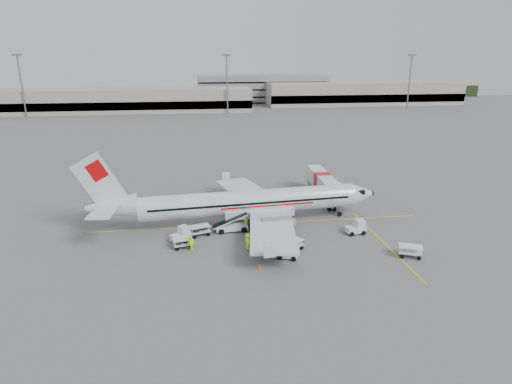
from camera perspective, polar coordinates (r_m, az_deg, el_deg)
The scene contains 27 objects.
ground at distance 57.03m, azimuth 0.28°, elevation -4.24°, with size 360.00×360.00×0.00m, color #56595B.
stripe_lead at distance 57.02m, azimuth 0.28°, elevation -4.24°, with size 44.00×0.20×0.01m, color yellow.
stripe_cross at distance 53.74m, azimuth 16.60°, elevation -6.43°, with size 0.20×20.00×0.01m, color yellow.
terminal_west at distance 185.99m, azimuth -18.37°, elevation 11.53°, with size 110.00×22.00×9.00m, color gray, non-canonical shape.
terminal_east at distance 212.74m, azimuth 13.77°, elevation 12.70°, with size 90.00×26.00×10.00m, color gray, non-canonical shape.
parking_garage at distance 215.36m, azimuth 0.76°, elevation 13.77°, with size 62.00×24.00×14.00m, color slate, non-canonical shape.
treeline at distance 228.25m, azimuth -6.21°, elevation 12.88°, with size 300.00×3.00×6.00m, color black, non-canonical shape.
mast_west at distance 181.73m, azimuth -28.76°, elevation 12.25°, with size 3.20×1.20×22.00m, color slate, non-canonical shape.
mast_center at distance 171.17m, azimuth -3.87°, elevation 14.10°, with size 3.20×1.20×22.00m, color slate, non-canonical shape.
mast_east at distance 191.89m, azimuth 19.76°, elevation 13.51°, with size 3.20×1.20×22.00m, color slate, non-canonical shape.
aircraft at distance 55.36m, azimuth -0.81°, elevation 0.77°, with size 37.65×29.51×10.38m, color silver, non-canonical shape.
jet_bridge at distance 67.07m, azimuth 8.80°, elevation 0.76°, with size 2.91×15.54×4.08m, color silver, non-canonical shape.
belt_loader at distance 54.26m, azimuth -3.27°, elevation -3.79°, with size 5.37×2.01×2.91m, color silver, non-canonical shape.
tug_fore at distance 54.99m, azimuth 13.15°, elevation -4.56°, with size 2.34×1.34×1.80m, color silver, non-canonical shape.
tug_mid at distance 47.43m, azimuth 4.24°, elevation -7.86°, with size 2.22×1.27×1.71m, color silver, non-canonical shape.
tug_aft at distance 52.20m, azimuth -10.06°, elevation -5.59°, with size 2.32×1.33×1.79m, color silver, non-canonical shape.
cart_loaded_a at distance 50.56m, azimuth -9.72°, elevation -6.76°, with size 2.21×1.31×1.15m, color silver, non-canonical shape.
cart_loaded_b at distance 53.56m, azimuth -7.52°, elevation -5.14°, with size 2.50×1.48×1.31m, color silver, non-canonical shape.
cart_empty_a at distance 49.54m, azimuth 5.01°, elevation -7.05°, with size 2.31×1.37×1.20m, color silver, non-canonical shape.
cart_empty_b at distance 50.65m, azimuth 19.86°, elevation -7.45°, with size 2.54×1.50×1.33m, color silver, non-canonical shape.
cone_nose at distance 58.37m, azimuth 12.70°, elevation -3.87°, with size 0.34×0.34×0.56m, color #EF6109.
cone_port at distance 71.52m, azimuth 1.82°, elevation 0.61°, with size 0.42×0.42×0.69m, color #EF6109.
cone_stbd at distance 45.37m, azimuth 0.51°, elevation -9.84°, with size 0.37×0.37×0.60m, color #EF6109.
crew_a at distance 55.11m, azimuth -1.35°, elevation -4.09°, with size 0.62×0.41×1.71m, color #B2F012.
crew_b at distance 50.02m, azimuth -8.77°, elevation -6.69°, with size 0.79×0.61×1.62m, color #B2F012.
crew_c at distance 49.53m, azimuth -1.07°, elevation -6.56°, with size 1.21×0.70×1.87m, color #B2F012.
crew_d at distance 49.51m, azimuth -8.58°, elevation -6.91°, with size 0.98×0.41×1.68m, color #B2F012.
Camera 1 is at (-7.65, -52.40, 21.16)m, focal length 30.00 mm.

